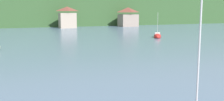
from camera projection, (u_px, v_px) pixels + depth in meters
name	position (u px, v px, depth m)	size (l,w,h in m)	color
wooded_hillside	(40.00, 7.00, 119.54)	(352.00, 52.78, 38.67)	#2D4C28
shore_building_westcentral	(67.00, 18.00, 88.69)	(5.61, 4.45, 7.15)	gray
shore_building_central	(128.00, 17.00, 97.52)	(6.64, 5.40, 6.98)	gray
sailboat_far_1	(157.00, 36.00, 57.74)	(3.68, 4.89, 5.82)	red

